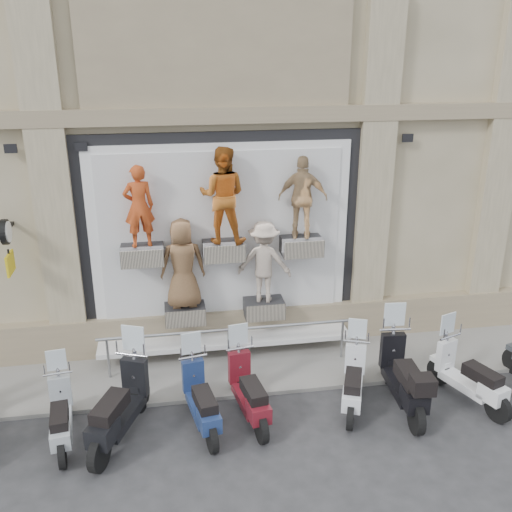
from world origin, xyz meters
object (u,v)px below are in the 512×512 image
object	(u,v)px
scooter_g	(354,371)
scooter_e	(201,389)
scooter_d	(118,393)
scooter_h	(404,364)
scooter_i	(471,365)
guard_rail	(229,350)
scooter_c	(59,405)
scooter_f	(249,380)
clock_sign_bracket	(7,240)

from	to	relation	value
scooter_g	scooter_e	bearing A→B (deg)	-155.48
scooter_d	scooter_h	size ratio (longest dim) A/B	1.00
scooter_g	scooter_h	xyz separation A→B (m)	(0.86, -0.13, 0.13)
scooter_e	scooter_g	world-z (taller)	scooter_e
scooter_i	scooter_d	bearing A→B (deg)	160.07
scooter_h	scooter_i	size ratio (longest dim) A/B	1.13
guard_rail	scooter_c	xyz separation A→B (m)	(-2.92, -1.70, 0.23)
scooter_f	scooter_i	world-z (taller)	scooter_f
scooter_e	scooter_f	world-z (taller)	scooter_f
guard_rail	scooter_h	distance (m)	3.35
guard_rail	scooter_h	size ratio (longest dim) A/B	2.42
scooter_d	scooter_f	distance (m)	2.15
scooter_c	scooter_g	world-z (taller)	scooter_g
guard_rail	scooter_c	size ratio (longest dim) A/B	2.98
clock_sign_bracket	scooter_g	distance (m)	6.59
scooter_i	clock_sign_bracket	bearing A→B (deg)	144.42
scooter_c	scooter_d	world-z (taller)	scooter_d
guard_rail	scooter_f	bearing A→B (deg)	-84.51
scooter_f	scooter_g	world-z (taller)	scooter_f
scooter_d	clock_sign_bracket	bearing A→B (deg)	152.57
clock_sign_bracket	scooter_c	bearing A→B (deg)	-65.63
scooter_d	scooter_e	distance (m)	1.32
scooter_c	scooter_h	size ratio (longest dim) A/B	0.81
clock_sign_bracket	scooter_c	size ratio (longest dim) A/B	0.60
scooter_e	scooter_i	distance (m)	4.77
scooter_g	scooter_d	bearing A→B (deg)	-155.26
guard_rail	scooter_d	bearing A→B (deg)	-138.32
scooter_d	scooter_h	bearing A→B (deg)	23.06
scooter_h	clock_sign_bracket	bearing A→B (deg)	166.82
scooter_e	scooter_i	bearing A→B (deg)	-10.51
scooter_c	scooter_e	size ratio (longest dim) A/B	0.94
scooter_f	scooter_h	bearing A→B (deg)	-10.73
scooter_f	scooter_c	bearing A→B (deg)	173.90
scooter_e	scooter_i	size ratio (longest dim) A/B	0.98
clock_sign_bracket	scooter_d	world-z (taller)	clock_sign_bracket
scooter_h	guard_rail	bearing A→B (deg)	154.19
scooter_d	scooter_e	xyz separation A→B (m)	(1.31, 0.08, -0.11)
scooter_c	scooter_e	world-z (taller)	scooter_e
scooter_i	scooter_g	bearing A→B (deg)	154.29
scooter_e	scooter_f	xyz separation A→B (m)	(0.82, 0.11, 0.01)
guard_rail	scooter_g	size ratio (longest dim) A/B	2.85
scooter_e	scooter_i	world-z (taller)	scooter_i
scooter_d	scooter_g	xyz separation A→B (m)	(4.00, 0.22, -0.13)
scooter_c	scooter_f	size ratio (longest dim) A/B	0.92
scooter_g	scooter_i	xyz separation A→B (m)	(2.08, -0.20, 0.03)
guard_rail	scooter_g	world-z (taller)	scooter_g
scooter_f	scooter_i	bearing A→B (deg)	-11.17
clock_sign_bracket	scooter_e	distance (m)	4.40
scooter_d	scooter_i	distance (m)	6.08
scooter_d	scooter_c	bearing A→B (deg)	-161.97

